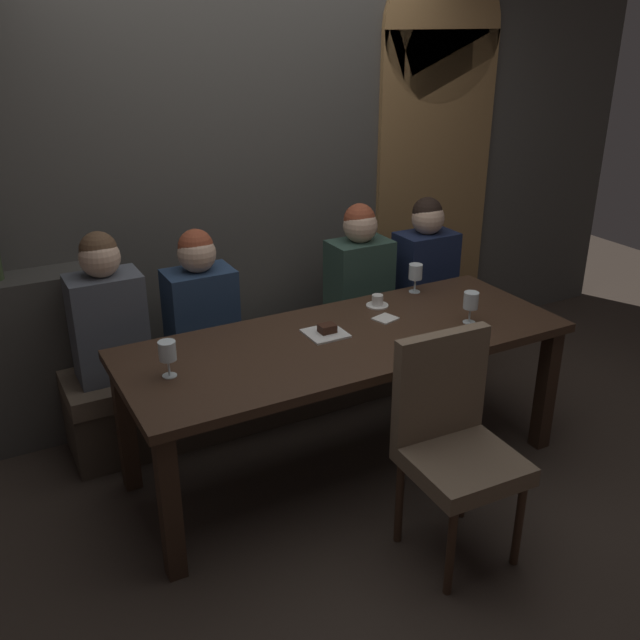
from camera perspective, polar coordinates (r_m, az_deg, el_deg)
ground at (r=3.80m, az=2.01°, el=-11.53°), size 9.00×9.00×0.00m
back_wall_tiled at (r=4.27m, az=-6.25°, el=14.12°), size 6.00×0.12×3.00m
arched_door at (r=4.90m, az=9.28°, el=13.53°), size 0.90×0.05×2.55m
dining_table at (r=3.47m, az=2.16°, el=-2.66°), size 2.20×0.84×0.74m
banquette_bench at (r=4.21m, az=-2.77°, el=-4.18°), size 2.50×0.44×0.45m
chair_near_side at (r=3.05m, az=10.66°, el=-9.03°), size 0.46×0.46×0.98m
diner_redhead at (r=3.70m, az=-16.85°, el=0.73°), size 0.36×0.24×0.77m
diner_bearded at (r=3.80m, az=-9.66°, el=1.63°), size 0.36×0.24×0.72m
diner_far_end at (r=4.19m, az=3.18°, el=4.12°), size 0.36×0.24×0.74m
diner_near_end at (r=4.44m, az=8.50°, el=4.93°), size 0.36×0.24×0.72m
wine_glass_center_front at (r=3.99m, az=7.72°, el=3.82°), size 0.08×0.08×0.16m
wine_glass_far_right at (r=3.63m, az=12.08°, el=1.43°), size 0.08×0.08×0.16m
wine_glass_end_left at (r=3.08m, az=-12.21°, el=-2.58°), size 0.08×0.08×0.16m
espresso_cup at (r=3.80m, az=4.65°, el=1.49°), size 0.12×0.12×0.06m
dessert_plate at (r=3.45m, az=0.49°, el=-0.94°), size 0.19×0.19×0.05m
folded_napkin at (r=3.64m, az=5.30°, el=0.11°), size 0.13×0.13×0.01m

